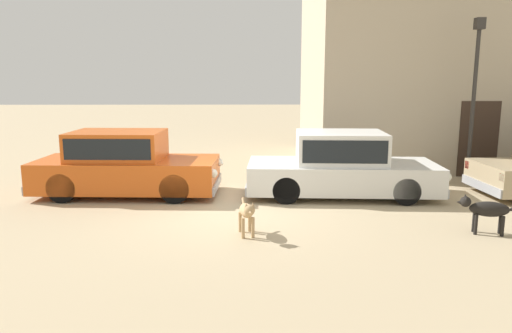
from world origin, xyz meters
name	(u,v)px	position (x,y,z in m)	size (l,w,h in m)	color
ground_plane	(238,211)	(0.00, 0.00, 0.00)	(80.00, 80.00, 0.00)	tan
parked_sedan_nearest	(124,163)	(-2.70, 1.46, 0.75)	(4.37, 1.90, 1.51)	#D15619
parked_sedan_second	(341,165)	(2.37, 1.29, 0.74)	(4.56, 2.06, 1.50)	silver
apartment_block	(500,34)	(8.44, 6.37, 4.14)	(12.37, 5.89, 8.28)	tan
stray_dog_spotted	(247,212)	(0.19, -1.61, 0.43)	(0.31, 0.94, 0.67)	tan
stray_dog_tan	(486,209)	(4.39, -1.55, 0.45)	(1.05, 0.37, 0.69)	black
street_lamp	(475,81)	(5.95, 2.57, 2.65)	(0.22, 0.22, 4.19)	#2D2B28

